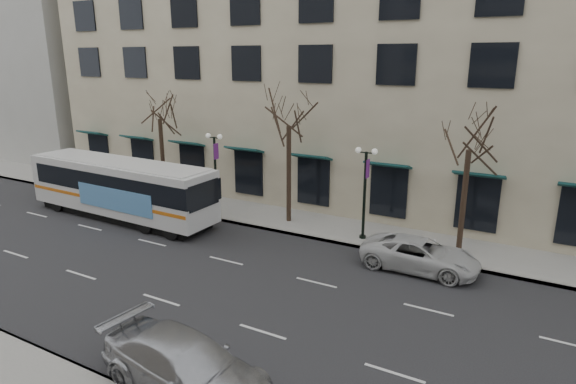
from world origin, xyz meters
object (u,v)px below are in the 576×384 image
Objects in this scene: lamp_post_right at (365,189)px; tree_far_mid at (289,109)px; tree_far_left at (159,105)px; tree_far_right at (471,130)px; city_bus at (121,187)px; white_pickup at (420,255)px; silver_car at (186,366)px; lamp_post_left at (215,169)px.

tree_far_mid is at bearing 173.17° from lamp_post_right.
tree_far_left reaches higher than tree_far_right.
city_bus is 18.37m from white_pickup.
tree_far_right is 16.84m from silver_car.
lamp_post_right is at bearing -2.29° from tree_far_left.
tree_far_left is 1.03× the size of tree_far_right.
lamp_post_right is at bearing 58.69° from white_pickup.
lamp_post_left reaches higher than city_bus.
tree_far_left is 6.31m from city_bus.
tree_far_mid is 10.01m from tree_far_right.
white_pickup is at bearing 5.73° from city_bus.
white_pickup is at bearing -9.33° from lamp_post_left.
tree_far_mid is 1.64× the size of lamp_post_left.
city_bus is at bearing 94.24° from white_pickup.
tree_far_mid is at bearing 0.00° from tree_far_left.
tree_far_mid reaches higher than white_pickup.
lamp_post_left and lamp_post_right have the same top height.
tree_far_left reaches higher than city_bus.
city_bus is at bearing -166.17° from lamp_post_right.
tree_far_mid is 11.02m from white_pickup.
silver_car is at bearing -45.52° from tree_far_left.
lamp_post_right is 14.55m from silver_car.
white_pickup is at bearing -11.44° from silver_car.
lamp_post_right is at bearing 5.55° from silver_car.
tree_far_right is (20.00, 0.00, -0.28)m from tree_far_left.
white_pickup is at bearing -18.13° from tree_far_mid.
city_bus is (-9.58, -4.19, -4.91)m from tree_far_mid.
tree_far_mid is 0.63× the size of city_bus.
tree_far_left is 1.60× the size of lamp_post_right.
tree_far_mid is 1.42× the size of silver_car.
tree_far_left is 0.98× the size of tree_far_mid.
silver_car is (9.72, -14.40, -2.07)m from lamp_post_left.
lamp_post_right is at bearing 15.36° from city_bus.
tree_far_mid is (10.00, 0.00, 0.21)m from tree_far_left.
tree_far_left is 0.61× the size of city_bus.
lamp_post_left is (-4.99, -0.60, -3.96)m from tree_far_mid.
lamp_post_left is at bearing -6.83° from tree_far_left.
tree_far_right is 1.47× the size of white_pickup.
silver_car reaches higher than white_pickup.
lamp_post_left is (-14.99, -0.60, -3.48)m from tree_far_right.
city_bus is (-19.58, -4.19, -4.42)m from tree_far_right.
silver_car is 1.09× the size of white_pickup.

